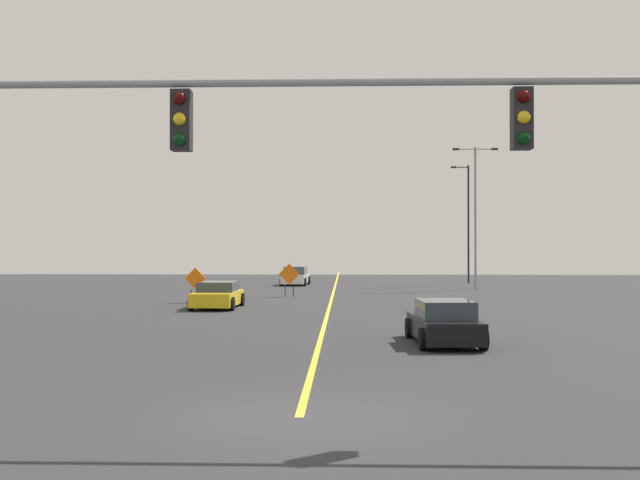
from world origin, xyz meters
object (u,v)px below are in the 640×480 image
Objects in this scene: street_lamp_mid_right at (467,219)px; construction_sign_right_lane at (195,280)px; car_yellow_distant at (218,295)px; construction_sign_right_shoulder at (289,276)px; car_white_far at (296,276)px; car_black_approaching at (444,323)px; traffic_signal_assembly at (489,137)px; street_lamp_mid_left at (475,207)px.

construction_sign_right_lane is (-18.01, -23.71, -4.07)m from street_lamp_mid_right.
construction_sign_right_lane reaches higher than car_yellow_distant.
construction_sign_right_shoulder is 9.27m from car_yellow_distant.
construction_sign_right_shoulder is at bearing -87.81° from car_white_far.
car_yellow_distant is (-9.16, 13.86, -0.02)m from car_black_approaching.
construction_sign_right_shoulder is at bearing 72.12° from car_yellow_distant.
street_lamp_mid_right reaches higher than traffic_signal_assembly.
street_lamp_mid_right is at bearing 54.22° from construction_sign_right_shoulder.
car_yellow_distant is at bearing 109.54° from traffic_signal_assembly.
car_yellow_distant is (-16.23, -27.37, -4.64)m from street_lamp_mid_right.
street_lamp_mid_left is 5.04× the size of construction_sign_right_shoulder.
traffic_signal_assembly is at bearing -98.38° from street_lamp_mid_right.
construction_sign_right_shoulder reaches higher than car_white_far.
construction_sign_right_lane is 0.42× the size of car_white_far.
street_lamp_mid_right reaches higher than car_yellow_distant.
traffic_signal_assembly is 52.22m from street_lamp_mid_right.
traffic_signal_assembly is at bearing -70.46° from car_yellow_distant.
construction_sign_right_shoulder is at bearing -145.69° from street_lamp_mid_left.
construction_sign_right_lane is 0.94× the size of construction_sign_right_shoulder.
construction_sign_right_lane is 0.41× the size of car_black_approaching.
traffic_signal_assembly reaches higher than construction_sign_right_lane.
street_lamp_mid_right is 42.09m from car_black_approaching.
street_lamp_mid_left is 2.21× the size of car_black_approaching.
car_white_far is at bearing 97.58° from traffic_signal_assembly.
car_black_approaching is at bearing -101.02° from street_lamp_mid_left.
street_lamp_mid_right is 10.19m from street_lamp_mid_left.
street_lamp_mid_left reaches higher than construction_sign_right_shoulder.
street_lamp_mid_right is 23.24m from construction_sign_right_shoulder.
construction_sign_right_lane reaches higher than car_black_approaching.
traffic_signal_assembly reaches higher than construction_sign_right_shoulder.
car_black_approaching is (0.54, 10.42, -4.18)m from traffic_signal_assembly.
car_black_approaching is (10.94, -17.53, -0.55)m from construction_sign_right_lane.
construction_sign_right_lane is at bearing -127.23° from street_lamp_mid_right.
construction_sign_right_shoulder is at bearing 99.91° from traffic_signal_assembly.
car_black_approaching is (-6.06, -31.11, -5.09)m from street_lamp_mid_left.
street_lamp_mid_left is 2.18× the size of car_yellow_distant.
traffic_signal_assembly is 4.01× the size of car_white_far.
street_lamp_mid_right is at bearing 16.17° from car_white_far.
street_lamp_mid_left is at bearing 48.58° from car_yellow_distant.
construction_sign_right_lane reaches higher than car_white_far.
street_lamp_mid_right is at bearing 81.62° from traffic_signal_assembly.
street_lamp_mid_left is at bearing 78.98° from car_black_approaching.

